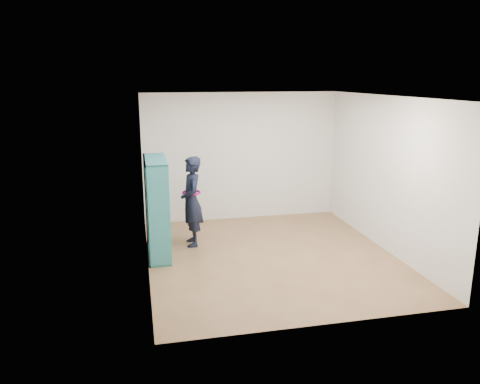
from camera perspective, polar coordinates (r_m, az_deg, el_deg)
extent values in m
plane|color=brown|center=(7.84, 3.82, -7.83)|extent=(4.50, 4.50, 0.00)
plane|color=white|center=(7.29, 4.15, 11.52)|extent=(4.50, 4.50, 0.00)
cube|color=white|center=(7.16, -11.57, 0.72)|extent=(0.02, 4.50, 2.60)
cube|color=white|center=(8.24, 17.45, 2.07)|extent=(0.02, 4.50, 2.60)
cube|color=white|center=(9.60, 0.17, 4.31)|extent=(4.00, 0.02, 2.60)
cube|color=white|center=(5.41, 10.72, -3.54)|extent=(4.00, 0.02, 2.60)
cube|color=teal|center=(7.24, -9.89, -3.09)|extent=(0.35, 0.03, 1.61)
cube|color=teal|center=(8.39, -10.30, -0.77)|extent=(0.35, 0.03, 1.61)
cube|color=teal|center=(8.06, -9.87, -7.29)|extent=(0.35, 1.21, 0.03)
cube|color=teal|center=(7.64, -10.37, 3.90)|extent=(0.35, 1.21, 0.03)
cube|color=teal|center=(7.81, -11.32, -1.91)|extent=(0.03, 1.21, 1.61)
cube|color=teal|center=(7.63, -10.05, -2.23)|extent=(0.33, 0.03, 1.56)
cube|color=teal|center=(8.00, -10.18, -1.48)|extent=(0.33, 0.03, 1.56)
cube|color=teal|center=(7.93, -10.00, -4.56)|extent=(0.33, 1.16, 0.03)
cube|color=teal|center=(7.81, -10.11, -1.84)|extent=(0.33, 1.16, 0.03)
cube|color=teal|center=(7.72, -10.24, 0.95)|extent=(0.33, 1.16, 0.03)
cube|color=beige|center=(7.67, -9.59, -7.85)|extent=(0.22, 0.14, 0.08)
cube|color=black|center=(7.46, -9.64, -4.50)|extent=(0.18, 0.16, 0.28)
cube|color=maroon|center=(7.35, -9.76, -1.83)|extent=(0.18, 0.16, 0.22)
cube|color=silver|center=(7.32, -9.96, 0.71)|extent=(0.22, 0.14, 0.08)
cube|color=navy|center=(7.95, -9.68, -6.38)|extent=(0.18, 0.16, 0.26)
cube|color=brown|center=(7.82, -9.80, -3.59)|extent=(0.18, 0.16, 0.29)
cube|color=#BFB28C|center=(7.79, -9.98, -1.46)|extent=(0.22, 0.14, 0.08)
cube|color=#26594C|center=(7.64, -10.03, 1.71)|extent=(0.18, 0.16, 0.21)
cube|color=beige|center=(8.31, -9.83, -5.34)|extent=(0.18, 0.16, 0.30)
cube|color=black|center=(8.27, -10.00, -3.38)|extent=(0.22, 0.14, 0.08)
cube|color=maroon|center=(8.09, -10.06, -0.12)|extent=(0.18, 0.16, 0.30)
cube|color=silver|center=(8.01, -10.16, 2.33)|extent=(0.18, 0.16, 0.22)
imported|color=black|center=(8.16, -5.91, -1.16)|extent=(0.39, 0.59, 1.58)
torus|color=#970B6E|center=(8.12, -5.94, -0.06)|extent=(0.33, 0.33, 0.04)
cube|color=silver|center=(8.19, -6.96, -0.37)|extent=(0.01, 0.08, 0.12)
cube|color=black|center=(8.19, -6.96, -0.37)|extent=(0.01, 0.08, 0.12)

